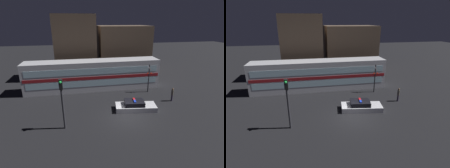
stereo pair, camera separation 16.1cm
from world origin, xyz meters
TOP-DOWN VIEW (x-y plane):
  - ground_plane at (0.00, 0.00)m, footprint 120.00×120.00m
  - train at (-2.65, 8.73)m, footprint 18.64×2.88m
  - police_car at (1.23, 1.42)m, footprint 4.65×2.41m
  - pedestrian at (6.36, 2.74)m, footprint 0.28×0.28m
  - crossing_signal_near at (4.58, 6.05)m, footprint 0.65×0.32m
  - traffic_light_corner at (-6.23, -0.77)m, footprint 0.30×0.46m
  - building_left at (-4.94, 15.00)m, footprint 6.63×4.49m
  - building_center at (3.68, 16.97)m, footprint 9.07×6.74m

SIDE VIEW (x-z plane):
  - ground_plane at x=0.00m, z-range 0.00..0.00m
  - police_car at x=1.23m, z-range -0.16..1.04m
  - pedestrian at x=6.36m, z-range 0.02..1.70m
  - train at x=-2.65m, z-range 0.00..4.16m
  - crossing_signal_near at x=4.58m, z-range 0.14..4.02m
  - traffic_light_corner at x=-6.23m, z-range 0.52..5.27m
  - building_center at x=3.68m, z-range 0.00..8.51m
  - building_left at x=-4.94m, z-range 0.00..10.34m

